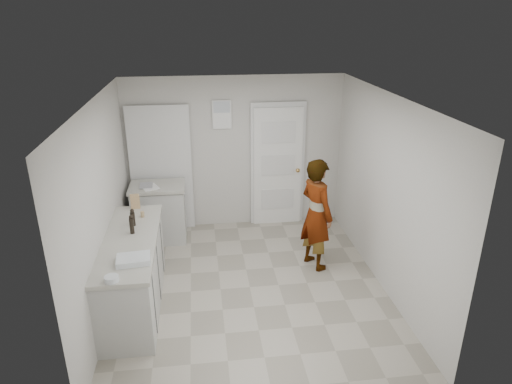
{
  "coord_description": "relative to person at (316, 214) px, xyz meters",
  "views": [
    {
      "loc": [
        -0.59,
        -5.12,
        3.43
      ],
      "look_at": [
        0.14,
        0.4,
        1.2
      ],
      "focal_mm": 32.0,
      "sensor_mm": 36.0,
      "label": 1
    }
  ],
  "objects": [
    {
      "name": "papers",
      "position": [
        -2.33,
        1.02,
        0.13
      ],
      "size": [
        0.33,
        0.36,
        0.01
      ],
      "primitive_type": "cube",
      "rotation": [
        0.0,
        0.0,
        0.41
      ],
      "color": "white",
      "rests_on": "side_counter"
    },
    {
      "name": "person",
      "position": [
        0.0,
        0.0,
        0.0
      ],
      "size": [
        0.59,
        0.69,
        1.6
      ],
      "primitive_type": "imported",
      "rotation": [
        0.0,
        0.0,
        2.0
      ],
      "color": "silver",
      "rests_on": "ground"
    },
    {
      "name": "spice_jar",
      "position": [
        -2.34,
        -0.05,
        0.16
      ],
      "size": [
        0.05,
        0.05,
        0.07
      ],
      "primitive_type": "cylinder",
      "color": "tan",
      "rests_on": "main_counter"
    },
    {
      "name": "egg_bowl",
      "position": [
        -2.49,
        -1.56,
        0.15
      ],
      "size": [
        0.14,
        0.14,
        0.05
      ],
      "color": "silver",
      "rests_on": "main_counter"
    },
    {
      "name": "cake_mix_box",
      "position": [
        -2.46,
        0.24,
        0.22
      ],
      "size": [
        0.13,
        0.08,
        0.2
      ],
      "primitive_type": "cube",
      "rotation": [
        0.0,
        0.0,
        0.17
      ],
      "color": "#A78553",
      "rests_on": "main_counter"
    },
    {
      "name": "room_shell",
      "position": [
        -1.16,
        1.5,
        0.22
      ],
      "size": [
        4.0,
        4.0,
        4.0
      ],
      "color": "beige",
      "rests_on": "ground"
    },
    {
      "name": "oil_cruet_a",
      "position": [
        -2.42,
        -0.3,
        0.23
      ],
      "size": [
        0.06,
        0.06,
        0.23
      ],
      "color": "black",
      "rests_on": "main_counter"
    },
    {
      "name": "side_counter",
      "position": [
        -2.24,
        1.09,
        -0.37
      ],
      "size": [
        0.84,
        0.61,
        0.93
      ],
      "color": "#BABBB6",
      "rests_on": "ground"
    },
    {
      "name": "ground",
      "position": [
        -0.99,
        -0.46,
        -0.8
      ],
      "size": [
        4.0,
        4.0,
        0.0
      ],
      "primitive_type": "plane",
      "color": "gray",
      "rests_on": "ground"
    },
    {
      "name": "main_counter",
      "position": [
        -2.44,
        -0.66,
        -0.37
      ],
      "size": [
        0.64,
        1.96,
        0.93
      ],
      "color": "#BABBB6",
      "rests_on": "ground"
    },
    {
      "name": "baking_dish",
      "position": [
        -2.32,
        -1.21,
        0.15
      ],
      "size": [
        0.38,
        0.28,
        0.06
      ],
      "rotation": [
        0.0,
        0.0,
        0.09
      ],
      "color": "silver",
      "rests_on": "main_counter"
    },
    {
      "name": "oil_cruet_b",
      "position": [
        -2.41,
        -0.51,
        0.24
      ],
      "size": [
        0.05,
        0.05,
        0.24
      ],
      "color": "black",
      "rests_on": "main_counter"
    }
  ]
}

